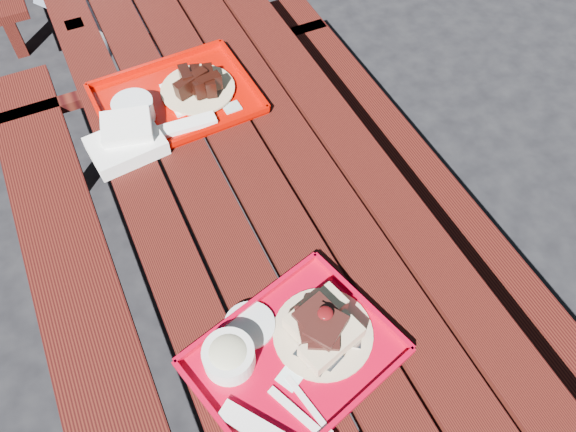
% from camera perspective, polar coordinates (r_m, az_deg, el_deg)
% --- Properties ---
extents(ground, '(60.00, 60.00, 0.00)m').
position_cam_1_polar(ground, '(2.17, -1.72, -9.73)').
color(ground, black).
rests_on(ground, ground).
extents(picnic_table_near, '(1.41, 2.40, 0.75)m').
position_cam_1_polar(picnic_table_near, '(1.68, -2.19, -1.39)').
color(picnic_table_near, '#42140C').
rests_on(picnic_table_near, ground).
extents(near_tray, '(0.50, 0.43, 0.14)m').
position_cam_1_polar(near_tray, '(1.26, 0.05, -13.17)').
color(near_tray, '#AF021D').
rests_on(near_tray, picnic_table_near).
extents(far_tray, '(0.48, 0.39, 0.08)m').
position_cam_1_polar(far_tray, '(1.77, -11.48, 11.59)').
color(far_tray, '#B10800').
rests_on(far_tray, picnic_table_near).
extents(white_cloth, '(0.22, 0.18, 0.08)m').
position_cam_1_polar(white_cloth, '(1.66, -16.08, 7.37)').
color(white_cloth, white).
rests_on(white_cloth, picnic_table_near).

